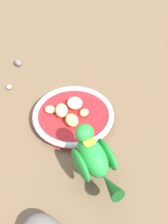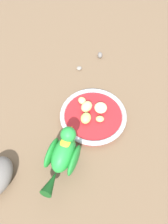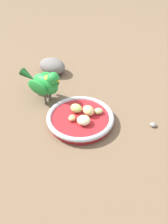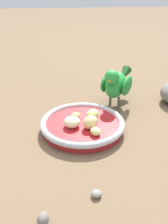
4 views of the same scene
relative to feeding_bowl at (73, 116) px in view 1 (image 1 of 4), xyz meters
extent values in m
plane|color=brown|center=(0.01, 0.03, -0.02)|extent=(4.00, 4.00, 0.00)
cylinder|color=#AD1E23|center=(0.00, 0.00, 0.00)|extent=(0.19, 0.19, 0.02)
torus|color=#B7BABF|center=(0.00, 0.00, 0.01)|extent=(0.20, 0.20, 0.01)
ellipsoid|color=#B2CC66|center=(-0.02, 0.02, 0.02)|extent=(0.05, 0.04, 0.03)
ellipsoid|color=beige|center=(0.02, -0.02, 0.02)|extent=(0.05, 0.05, 0.02)
ellipsoid|color=tan|center=(-0.02, -0.01, 0.01)|extent=(0.02, 0.03, 0.02)
ellipsoid|color=#E5C67F|center=(0.02, 0.02, 0.02)|extent=(0.05, 0.05, 0.03)
ellipsoid|color=#C6D17A|center=(0.05, 0.02, 0.01)|extent=(0.03, 0.03, 0.02)
cylinder|color=#59544C|center=(-0.11, 0.11, 0.00)|extent=(0.01, 0.01, 0.03)
cylinder|color=#59544C|center=(-0.13, 0.09, 0.00)|extent=(0.01, 0.01, 0.03)
ellipsoid|color=green|center=(-0.12, 0.10, 0.05)|extent=(0.11, 0.09, 0.07)
ellipsoid|color=#1E7F2D|center=(-0.12, 0.13, 0.05)|extent=(0.08, 0.05, 0.05)
ellipsoid|color=#1E7F2D|center=(-0.14, 0.08, 0.05)|extent=(0.08, 0.05, 0.05)
cone|color=#144719|center=(-0.19, 0.13, 0.05)|extent=(0.07, 0.05, 0.04)
sphere|color=green|center=(-0.09, 0.08, 0.08)|extent=(0.05, 0.05, 0.04)
cone|color=orange|center=(-0.08, 0.07, 0.08)|extent=(0.02, 0.02, 0.01)
ellipsoid|color=yellow|center=(-0.11, 0.09, 0.08)|extent=(0.04, 0.04, 0.01)
ellipsoid|color=gray|center=(0.22, 0.01, -0.01)|extent=(0.03, 0.03, 0.01)
ellipsoid|color=slate|center=(0.27, -0.08, 0.00)|extent=(0.03, 0.02, 0.02)
camera|label=1|loc=(-0.31, 0.38, 0.54)|focal=47.50mm
camera|label=2|loc=(-0.31, 0.08, 0.50)|focal=31.64mm
camera|label=3|loc=(0.08, -0.59, 0.53)|focal=42.97mm
camera|label=4|loc=(0.57, -0.04, 0.35)|focal=45.40mm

